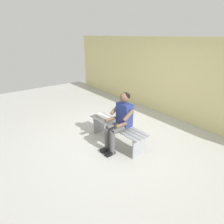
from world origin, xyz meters
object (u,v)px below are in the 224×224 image
person_seated (120,119)px  bench_near (117,129)px  book_open (103,116)px  apple (107,120)px

person_seated → bench_near: bearing=-25.5°
book_open → bench_near: bearing=178.1°
bench_near → person_seated: 0.42m
person_seated → book_open: 0.82m
apple → bench_near: bearing=-159.3°
apple → book_open: apple is taller
person_seated → book_open: (0.79, -0.10, -0.23)m
bench_near → person_seated: person_seated is taller
bench_near → book_open: (0.57, -0.00, 0.13)m
person_seated → book_open: bearing=-7.5°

